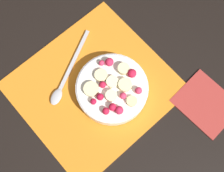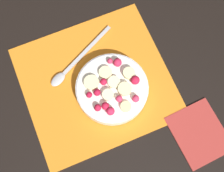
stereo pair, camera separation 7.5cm
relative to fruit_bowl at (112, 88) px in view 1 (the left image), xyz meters
name	(u,v)px [view 1 (the left image)]	position (x,y,z in m)	size (l,w,h in m)	color
ground_plane	(94,87)	(0.03, -0.04, -0.03)	(3.00, 3.00, 0.00)	black
placemat	(94,87)	(0.03, -0.04, -0.02)	(0.37, 0.34, 0.01)	orange
fruit_bowl	(112,88)	(0.00, 0.00, 0.00)	(0.18, 0.18, 0.05)	white
spoon	(64,81)	(0.07, -0.10, -0.02)	(0.20, 0.11, 0.01)	#B2B2B7
napkin	(206,103)	(-0.15, 0.18, -0.02)	(0.13, 0.15, 0.01)	#A3332D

